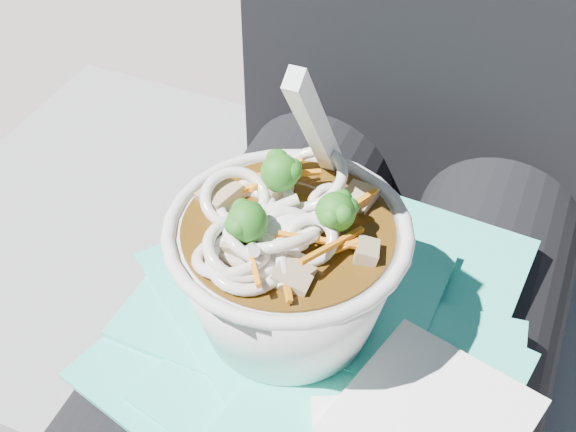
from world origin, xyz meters
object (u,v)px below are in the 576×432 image
at_px(udon_bowl, 287,262).
at_px(person_body, 364,276).
at_px(plastic_bag, 322,334).
at_px(lap, 324,382).
at_px(stone_ledge, 362,431).

bearing_deg(udon_bowl, person_body, 78.40).
relative_size(plastic_bag, udon_bowl, 1.57).
xyz_separation_m(lap, plastic_bag, (0.00, -0.02, 0.08)).
bearing_deg(stone_ledge, plastic_bag, -88.97).
bearing_deg(person_body, stone_ledge, 90.00).
bearing_deg(plastic_bag, lap, 99.15).
distance_m(stone_ledge, udon_bowl, 0.47).
xyz_separation_m(lap, person_body, (-0.00, 0.09, 0.03)).
bearing_deg(stone_ledge, udon_bowl, -97.72).
xyz_separation_m(stone_ledge, udon_bowl, (-0.02, -0.17, 0.44)).
relative_size(stone_ledge, udon_bowl, 5.00).
bearing_deg(plastic_bag, person_body, 91.57).
xyz_separation_m(lap, udon_bowl, (-0.02, -0.02, 0.15)).
height_order(stone_ledge, plastic_bag, plastic_bag).
relative_size(stone_ledge, plastic_bag, 3.19).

